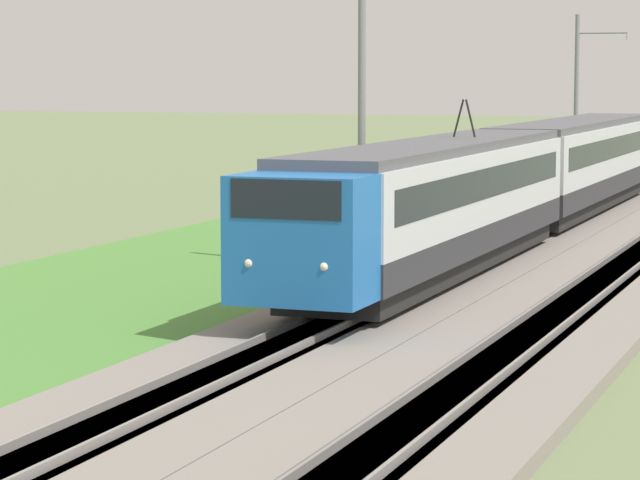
{
  "coord_description": "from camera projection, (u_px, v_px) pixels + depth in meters",
  "views": [
    {
      "loc": [
        -0.82,
        -11.07,
        5.74
      ],
      "look_at": [
        29.28,
        0.0,
        2.2
      ],
      "focal_mm": 85.0,
      "sensor_mm": 36.0,
      "label": 1
    }
  ],
  "objects": [
    {
      "name": "catenary_mast_far",
      "position": [
        577.0,
        100.0,
        73.4
      ],
      "size": [
        0.22,
        2.56,
        8.56
      ],
      "color": "slate",
      "rests_on": "ground"
    },
    {
      "name": "track_main",
      "position": [
        529.0,
        237.0,
        51.82
      ],
      "size": [
        240.0,
        1.57,
        0.45
      ],
      "color": "#4C4238",
      "rests_on": "ground"
    },
    {
      "name": "catenary_mast_mid",
      "position": [
        364.0,
        108.0,
        42.93
      ],
      "size": [
        0.22,
        2.56,
        9.24
      ],
      "color": "slate",
      "rests_on": "ground"
    },
    {
      "name": "ballast_main",
      "position": [
        529.0,
        237.0,
        51.82
      ],
      "size": [
        240.0,
        4.4,
        0.3
      ],
      "color": "gray",
      "rests_on": "ground"
    },
    {
      "name": "grass_verge",
      "position": [
        356.0,
        233.0,
        53.98
      ],
      "size": [
        240.0,
        12.99,
        0.12
      ],
      "color": "#4C8438",
      "rests_on": "ground"
    },
    {
      "name": "passenger_train",
      "position": [
        519.0,
        177.0,
        50.0
      ],
      "size": [
        41.66,
        2.99,
        5.0
      ],
      "rotation": [
        0.0,
        0.0,
        3.14
      ],
      "color": "blue",
      "rests_on": "ground"
    }
  ]
}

